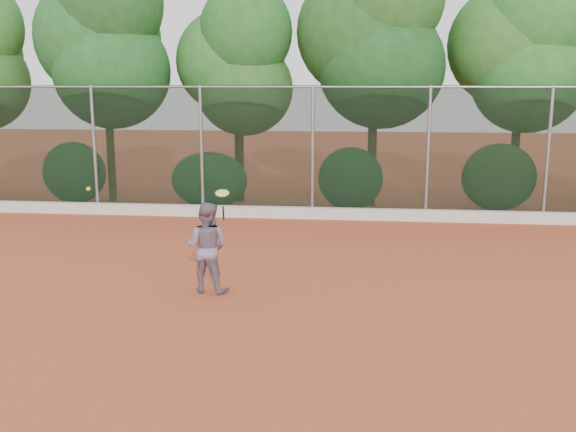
# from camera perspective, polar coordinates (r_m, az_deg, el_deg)

# --- Properties ---
(ground) EXTENTS (80.00, 80.00, 0.00)m
(ground) POSITION_cam_1_polar(r_m,az_deg,el_deg) (10.57, -0.60, -7.74)
(ground) COLOR #B1482A
(ground) RESTS_ON ground
(concrete_curb) EXTENTS (24.00, 0.20, 0.30)m
(concrete_curb) POSITION_cam_1_polar(r_m,az_deg,el_deg) (17.10, 2.12, 0.27)
(concrete_curb) COLOR beige
(concrete_curb) RESTS_ON ground
(tennis_player) EXTENTS (0.85, 0.71, 1.56)m
(tennis_player) POSITION_cam_1_polar(r_m,az_deg,el_deg) (11.04, -7.20, -2.77)
(tennis_player) COLOR slate
(tennis_player) RESTS_ON ground
(chainlink_fence) EXTENTS (24.09, 0.09, 3.50)m
(chainlink_fence) POSITION_cam_1_polar(r_m,az_deg,el_deg) (17.03, 2.21, 6.03)
(chainlink_fence) COLOR black
(chainlink_fence) RESTS_ON ground
(foliage_backdrop) EXTENTS (23.70, 3.63, 7.55)m
(foliage_backdrop) POSITION_cam_1_polar(r_m,az_deg,el_deg) (18.99, 1.01, 14.29)
(foliage_backdrop) COLOR #45301A
(foliage_backdrop) RESTS_ON ground
(tennis_racket) EXTENTS (0.30, 0.29, 0.54)m
(tennis_racket) POSITION_cam_1_polar(r_m,az_deg,el_deg) (10.68, -5.86, 1.82)
(tennis_racket) COLOR black
(tennis_racket) RESTS_ON ground
(tennis_ball_in_flight) EXTENTS (0.07, 0.07, 0.07)m
(tennis_ball_in_flight) POSITION_cam_1_polar(r_m,az_deg,el_deg) (11.17, -17.32, 2.33)
(tennis_ball_in_flight) COLOR yellow
(tennis_ball_in_flight) RESTS_ON ground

